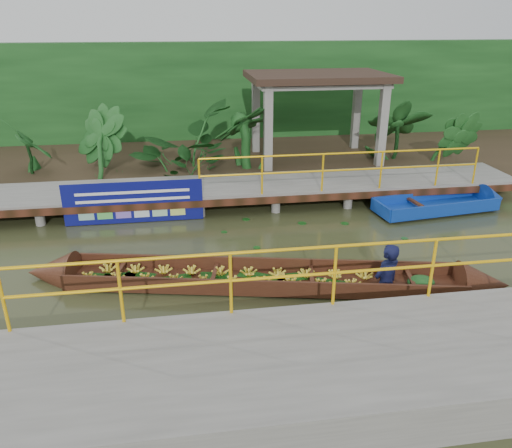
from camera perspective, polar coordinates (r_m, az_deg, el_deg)
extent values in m
plane|color=#2E351A|center=(10.78, -0.26, -3.99)|extent=(80.00, 80.00, 0.00)
cube|color=#2E2317|center=(17.70, -3.89, 7.44)|extent=(30.00, 8.00, 0.45)
cube|color=slate|center=(13.81, -2.42, 4.30)|extent=(16.00, 2.00, 0.15)
cube|color=black|center=(12.89, -1.91, 2.59)|extent=(16.00, 0.12, 0.18)
cylinder|color=#F6B40C|center=(13.19, 10.05, 7.97)|extent=(7.50, 0.05, 0.05)
cylinder|color=#F6B40C|center=(13.31, 9.92, 6.09)|extent=(7.50, 0.05, 0.05)
cylinder|color=#F6B40C|center=(13.32, 9.91, 5.89)|extent=(0.05, 0.05, 1.00)
cylinder|color=slate|center=(15.28, -25.75, 2.73)|extent=(0.24, 0.24, 0.55)
cylinder|color=slate|center=(13.33, -19.35, 1.03)|extent=(0.24, 0.24, 0.55)
cylinder|color=slate|center=(14.81, -18.36, 3.27)|extent=(0.24, 0.24, 0.55)
cylinder|color=slate|center=(13.09, -10.74, 1.56)|extent=(0.24, 0.24, 0.55)
cylinder|color=slate|center=(14.59, -10.61, 3.78)|extent=(0.24, 0.24, 0.55)
cylinder|color=slate|center=(13.15, -2.01, 2.06)|extent=(0.24, 0.24, 0.55)
cylinder|color=slate|center=(14.65, -2.76, 4.22)|extent=(0.24, 0.24, 0.55)
cylinder|color=slate|center=(13.51, 6.45, 2.50)|extent=(0.24, 0.24, 0.55)
cylinder|color=slate|center=(14.98, 4.89, 4.58)|extent=(0.24, 0.24, 0.55)
cylinder|color=slate|center=(14.15, 14.31, 2.86)|extent=(0.24, 0.24, 0.55)
cylinder|color=slate|center=(15.56, 12.10, 4.84)|extent=(0.24, 0.24, 0.55)
cylinder|color=slate|center=(15.03, 21.37, 3.14)|extent=(0.24, 0.24, 0.55)
cylinder|color=slate|center=(16.36, 18.70, 5.01)|extent=(0.24, 0.24, 0.55)
cylinder|color=slate|center=(13.15, -2.01, 2.06)|extent=(0.24, 0.24, 0.55)
cube|color=slate|center=(7.40, 12.81, -15.72)|extent=(18.00, 2.40, 0.70)
cylinder|color=#F6B40C|center=(7.61, 10.63, -2.42)|extent=(10.00, 0.05, 0.05)
cylinder|color=#F6B40C|center=(7.81, 10.40, -5.42)|extent=(10.00, 0.05, 0.05)
cylinder|color=#F6B40C|center=(7.83, 10.37, -5.74)|extent=(0.05, 0.05, 1.00)
cube|color=slate|center=(15.22, 1.38, 10.32)|extent=(0.25, 0.25, 2.80)
cube|color=slate|center=(16.23, 14.21, 10.42)|extent=(0.25, 0.25, 2.80)
cube|color=slate|center=(17.54, -0.02, 11.96)|extent=(0.25, 0.25, 2.80)
cube|color=slate|center=(18.42, 11.37, 12.04)|extent=(0.25, 0.25, 2.80)
cube|color=slate|center=(16.56, 7.05, 15.72)|extent=(4.00, 2.60, 0.12)
cube|color=#302018|center=(16.54, 7.09, 16.41)|extent=(4.40, 3.00, 0.20)
cube|color=#123A14|center=(19.79, -4.70, 14.27)|extent=(30.00, 0.80, 4.00)
cube|color=#37190F|center=(9.75, 0.76, -6.67)|extent=(7.58, 2.49, 0.06)
cube|color=#37190F|center=(10.10, 0.88, -4.71)|extent=(7.39, 1.62, 0.32)
cube|color=#37190F|center=(9.27, 0.64, -7.38)|extent=(7.39, 1.62, 0.32)
cone|color=#37190F|center=(10.72, -22.37, -5.20)|extent=(1.11, 1.08, 0.91)
cone|color=#37190F|center=(10.44, 24.60, -6.34)|extent=(1.11, 1.08, 0.91)
ellipsoid|color=#123A14|center=(10.06, 18.33, -6.34)|extent=(0.60, 0.52, 0.25)
imported|color=black|center=(9.56, 15.06, -2.29)|extent=(0.73, 0.63, 1.68)
cube|color=#0E339A|center=(14.15, 19.77, 1.72)|extent=(3.34, 1.38, 0.11)
cube|color=#0E339A|center=(14.48, 18.75, 2.86)|extent=(3.23, 0.48, 0.32)
cube|color=#0E339A|center=(13.74, 20.98, 1.52)|extent=(3.23, 0.48, 0.32)
cube|color=#0E339A|center=(13.24, 14.09, 1.61)|extent=(0.19, 0.97, 0.32)
cone|color=#0E339A|center=(15.25, 25.46, 2.55)|extent=(0.76, 0.98, 0.91)
cube|color=black|center=(13.79, 18.02, 2.19)|extent=(0.23, 0.98, 0.05)
cube|color=navy|center=(12.81, -13.80, 2.42)|extent=(3.42, 0.03, 1.07)
cube|color=white|center=(12.71, -13.91, 3.53)|extent=(2.78, 0.01, 0.07)
cube|color=white|center=(12.77, -13.83, 2.68)|extent=(2.78, 0.01, 0.07)
imported|color=#123A14|center=(15.86, -25.11, 8.15)|extent=(1.60, 1.60, 2.00)
imported|color=#123A14|center=(15.41, -17.91, 8.83)|extent=(1.60, 1.60, 2.00)
imported|color=#123A14|center=(15.22, -8.48, 9.50)|extent=(1.60, 1.60, 2.00)
imported|color=#123A14|center=(15.35, -0.89, 9.85)|extent=(1.60, 1.60, 2.00)
imported|color=#123A14|center=(16.77, 16.56, 10.02)|extent=(1.60, 1.60, 2.00)
imported|color=#123A14|center=(17.45, 21.10, 9.92)|extent=(1.60, 1.60, 2.00)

